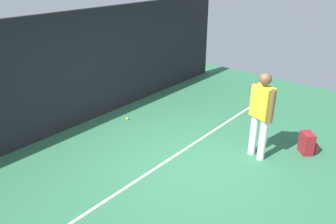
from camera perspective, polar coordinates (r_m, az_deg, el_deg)
ground_plane at (r=6.22m, az=2.85°, el=-9.42°), size 12.00×12.00×0.00m
back_fence at (r=7.68m, az=-15.10°, el=7.13°), size 10.00×0.10×2.56m
court_line at (r=6.41m, az=0.19°, el=-8.21°), size 9.00×0.05×0.00m
tennis_player at (r=6.30m, az=15.86°, el=0.15°), size 0.33×0.51×1.70m
backpack at (r=7.07m, az=22.99°, el=-5.04°), size 0.38×0.38×0.44m
tennis_ball_near_player at (r=7.98m, az=-7.10°, el=-1.16°), size 0.07×0.07×0.07m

